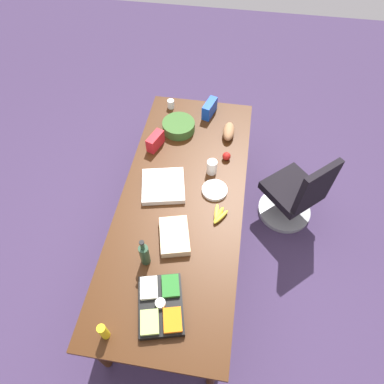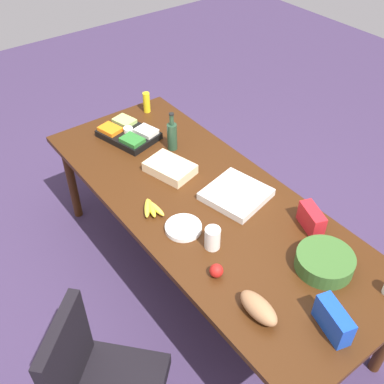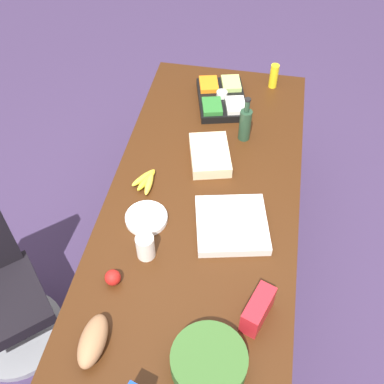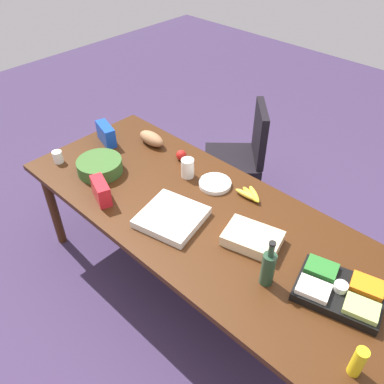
{
  "view_description": "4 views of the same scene",
  "coord_description": "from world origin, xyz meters",
  "px_view_note": "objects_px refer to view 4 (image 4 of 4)",
  "views": [
    {
      "loc": [
        -1.62,
        -0.35,
        3.16
      ],
      "look_at": [
        0.03,
        -0.08,
        0.87
      ],
      "focal_mm": 32.01,
      "sensor_mm": 36.0,
      "label": 1
    },
    {
      "loc": [
        1.69,
        -1.37,
        2.73
      ],
      "look_at": [
        -0.07,
        -0.05,
        0.84
      ],
      "focal_mm": 42.64,
      "sensor_mm": 36.0,
      "label": 2
    },
    {
      "loc": [
        1.53,
        0.24,
        2.71
      ],
      "look_at": [
        -0.08,
        -0.06,
        0.82
      ],
      "focal_mm": 43.31,
      "sensor_mm": 36.0,
      "label": 3
    },
    {
      "loc": [
        -1.22,
        1.38,
        2.49
      ],
      "look_at": [
        0.13,
        -0.04,
        0.87
      ],
      "focal_mm": 37.39,
      "sensor_mm": 36.0,
      "label": 4
    }
  ],
  "objects_px": {
    "veggie_tray": "(339,291)",
    "paper_cup": "(58,157)",
    "pizza_box": "(172,217)",
    "bread_loaf": "(151,139)",
    "sheet_cake": "(252,238)",
    "apple_red": "(181,155)",
    "chip_bag_blue": "(106,134)",
    "paper_plate_stack": "(215,184)",
    "wine_bottle": "(268,267)",
    "banana_bunch": "(250,194)",
    "mustard_bottle": "(358,362)",
    "mayo_jar": "(188,168)",
    "salad_bowl": "(100,166)",
    "office_chair": "(238,165)",
    "chip_bag_red": "(101,191)",
    "conference_table": "(202,221)"
  },
  "relations": [
    {
      "from": "pizza_box",
      "to": "veggie_tray",
      "type": "distance_m",
      "value": 1.03
    },
    {
      "from": "office_chair",
      "to": "salad_bowl",
      "type": "bearing_deg",
      "value": 76.09
    },
    {
      "from": "conference_table",
      "to": "wine_bottle",
      "type": "bearing_deg",
      "value": 164.57
    },
    {
      "from": "pizza_box",
      "to": "paper_cup",
      "type": "bearing_deg",
      "value": -5.05
    },
    {
      "from": "pizza_box",
      "to": "paper_cup",
      "type": "distance_m",
      "value": 1.05
    },
    {
      "from": "paper_plate_stack",
      "to": "wine_bottle",
      "type": "bearing_deg",
      "value": 149.39
    },
    {
      "from": "office_chair",
      "to": "veggie_tray",
      "type": "bearing_deg",
      "value": 144.02
    },
    {
      "from": "pizza_box",
      "to": "bread_loaf",
      "type": "relative_size",
      "value": 1.5
    },
    {
      "from": "salad_bowl",
      "to": "chip_bag_red",
      "type": "xyz_separation_m",
      "value": [
        -0.25,
        0.17,
        0.02
      ]
    },
    {
      "from": "apple_red",
      "to": "paper_cup",
      "type": "relative_size",
      "value": 0.84
    },
    {
      "from": "pizza_box",
      "to": "chip_bag_blue",
      "type": "bearing_deg",
      "value": -27.72
    },
    {
      "from": "wine_bottle",
      "to": "banana_bunch",
      "type": "distance_m",
      "value": 0.69
    },
    {
      "from": "salad_bowl",
      "to": "banana_bunch",
      "type": "distance_m",
      "value": 1.07
    },
    {
      "from": "pizza_box",
      "to": "chip_bag_blue",
      "type": "distance_m",
      "value": 1.04
    },
    {
      "from": "salad_bowl",
      "to": "chip_bag_red",
      "type": "distance_m",
      "value": 0.31
    },
    {
      "from": "chip_bag_blue",
      "to": "apple_red",
      "type": "bearing_deg",
      "value": -158.3
    },
    {
      "from": "sheet_cake",
      "to": "apple_red",
      "type": "relative_size",
      "value": 4.21
    },
    {
      "from": "pizza_box",
      "to": "bread_loaf",
      "type": "bearing_deg",
      "value": -46.73
    },
    {
      "from": "paper_plate_stack",
      "to": "mustard_bottle",
      "type": "bearing_deg",
      "value": 156.23
    },
    {
      "from": "bread_loaf",
      "to": "mayo_jar",
      "type": "bearing_deg",
      "value": 168.08
    },
    {
      "from": "bread_loaf",
      "to": "paper_cup",
      "type": "bearing_deg",
      "value": 63.55
    },
    {
      "from": "conference_table",
      "to": "sheet_cake",
      "type": "bearing_deg",
      "value": -178.45
    },
    {
      "from": "pizza_box",
      "to": "apple_red",
      "type": "relative_size",
      "value": 4.74
    },
    {
      "from": "sheet_cake",
      "to": "chip_bag_red",
      "type": "height_order",
      "value": "chip_bag_red"
    },
    {
      "from": "conference_table",
      "to": "chip_bag_red",
      "type": "height_order",
      "value": "chip_bag_red"
    },
    {
      "from": "mayo_jar",
      "to": "banana_bunch",
      "type": "bearing_deg",
      "value": -165.88
    },
    {
      "from": "conference_table",
      "to": "mayo_jar",
      "type": "relative_size",
      "value": 18.83
    },
    {
      "from": "wine_bottle",
      "to": "chip_bag_red",
      "type": "height_order",
      "value": "wine_bottle"
    },
    {
      "from": "salad_bowl",
      "to": "mustard_bottle",
      "type": "height_order",
      "value": "mustard_bottle"
    },
    {
      "from": "office_chair",
      "to": "mayo_jar",
      "type": "height_order",
      "value": "office_chair"
    },
    {
      "from": "chip_bag_red",
      "to": "banana_bunch",
      "type": "relative_size",
      "value": 0.99
    },
    {
      "from": "mustard_bottle",
      "to": "wine_bottle",
      "type": "bearing_deg",
      "value": -13.67
    },
    {
      "from": "sheet_cake",
      "to": "chip_bag_red",
      "type": "relative_size",
      "value": 1.6
    },
    {
      "from": "pizza_box",
      "to": "chip_bag_red",
      "type": "relative_size",
      "value": 1.8
    },
    {
      "from": "sheet_cake",
      "to": "banana_bunch",
      "type": "relative_size",
      "value": 1.59
    },
    {
      "from": "office_chair",
      "to": "paper_cup",
      "type": "bearing_deg",
      "value": 65.6
    },
    {
      "from": "sheet_cake",
      "to": "chip_bag_blue",
      "type": "distance_m",
      "value": 1.48
    },
    {
      "from": "veggie_tray",
      "to": "chip_bag_blue",
      "type": "distance_m",
      "value": 2.01
    },
    {
      "from": "mayo_jar",
      "to": "chip_bag_red",
      "type": "relative_size",
      "value": 0.69
    },
    {
      "from": "mayo_jar",
      "to": "salad_bowl",
      "type": "bearing_deg",
      "value": 38.68
    },
    {
      "from": "bread_loaf",
      "to": "salad_bowl",
      "type": "height_order",
      "value": "bread_loaf"
    },
    {
      "from": "bread_loaf",
      "to": "pizza_box",
      "type": "bearing_deg",
      "value": 145.91
    },
    {
      "from": "pizza_box",
      "to": "chip_bag_red",
      "type": "distance_m",
      "value": 0.5
    },
    {
      "from": "veggie_tray",
      "to": "paper_cup",
      "type": "relative_size",
      "value": 5.35
    },
    {
      "from": "mayo_jar",
      "to": "sheet_cake",
      "type": "relative_size",
      "value": 0.43
    },
    {
      "from": "paper_plate_stack",
      "to": "paper_cup",
      "type": "height_order",
      "value": "paper_cup"
    },
    {
      "from": "conference_table",
      "to": "chip_bag_blue",
      "type": "relative_size",
      "value": 11.79
    },
    {
      "from": "mayo_jar",
      "to": "mustard_bottle",
      "type": "bearing_deg",
      "value": 161.03
    },
    {
      "from": "veggie_tray",
      "to": "paper_cup",
      "type": "height_order",
      "value": "paper_cup"
    },
    {
      "from": "chip_bag_blue",
      "to": "banana_bunch",
      "type": "xyz_separation_m",
      "value": [
        -1.22,
        -0.23,
        -0.05
      ]
    }
  ]
}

